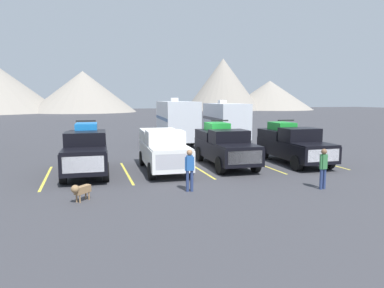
{
  "coord_description": "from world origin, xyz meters",
  "views": [
    {
      "loc": [
        -5.67,
        -18.5,
        3.71
      ],
      "look_at": [
        0.0,
        0.09,
        1.2
      ],
      "focal_mm": 32.66,
      "sensor_mm": 36.0,
      "label": 1
    }
  ],
  "objects_px": {
    "pickup_truck_b": "(163,149)",
    "person_b": "(190,167)",
    "pickup_truck_c": "(224,145)",
    "camper_trailer_a": "(176,120)",
    "pickup_truck_a": "(86,149)",
    "pickup_truck_d": "(292,144)",
    "person_a": "(323,166)",
    "dog": "(80,190)",
    "camper_trailer_b": "(225,120)"
  },
  "relations": [
    {
      "from": "pickup_truck_a",
      "to": "pickup_truck_d",
      "type": "distance_m",
      "value": 11.51
    },
    {
      "from": "pickup_truck_d",
      "to": "dog",
      "type": "xyz_separation_m",
      "value": [
        -11.76,
        -4.6,
        -0.69
      ]
    },
    {
      "from": "pickup_truck_a",
      "to": "pickup_truck_b",
      "type": "bearing_deg",
      "value": -6.85
    },
    {
      "from": "pickup_truck_d",
      "to": "camper_trailer_a",
      "type": "bearing_deg",
      "value": 113.1
    },
    {
      "from": "pickup_truck_b",
      "to": "person_b",
      "type": "distance_m",
      "value": 4.46
    },
    {
      "from": "camper_trailer_b",
      "to": "person_a",
      "type": "relative_size",
      "value": 4.49
    },
    {
      "from": "pickup_truck_c",
      "to": "dog",
      "type": "xyz_separation_m",
      "value": [
        -7.63,
        -4.97,
        -0.71
      ]
    },
    {
      "from": "pickup_truck_a",
      "to": "pickup_truck_d",
      "type": "bearing_deg",
      "value": -2.72
    },
    {
      "from": "pickup_truck_b",
      "to": "pickup_truck_c",
      "type": "xyz_separation_m",
      "value": [
        3.55,
        0.29,
        0.02
      ]
    },
    {
      "from": "pickup_truck_c",
      "to": "person_b",
      "type": "xyz_separation_m",
      "value": [
        -3.43,
        -4.75,
        -0.17
      ]
    },
    {
      "from": "pickup_truck_c",
      "to": "camper_trailer_a",
      "type": "height_order",
      "value": "camper_trailer_a"
    },
    {
      "from": "pickup_truck_c",
      "to": "person_a",
      "type": "distance_m",
      "value": 6.31
    },
    {
      "from": "pickup_truck_d",
      "to": "camper_trailer_b",
      "type": "height_order",
      "value": "camper_trailer_b"
    },
    {
      "from": "pickup_truck_b",
      "to": "dog",
      "type": "relative_size",
      "value": 7.45
    },
    {
      "from": "person_a",
      "to": "person_b",
      "type": "height_order",
      "value": "person_b"
    },
    {
      "from": "pickup_truck_a",
      "to": "camper_trailer_b",
      "type": "relative_size",
      "value": 0.76
    },
    {
      "from": "pickup_truck_b",
      "to": "person_b",
      "type": "bearing_deg",
      "value": -88.44
    },
    {
      "from": "pickup_truck_b",
      "to": "camper_trailer_b",
      "type": "height_order",
      "value": "camper_trailer_b"
    },
    {
      "from": "pickup_truck_b",
      "to": "person_b",
      "type": "relative_size",
      "value": 3.22
    },
    {
      "from": "camper_trailer_b",
      "to": "person_a",
      "type": "xyz_separation_m",
      "value": [
        -2.07,
        -15.62,
        -0.94
      ]
    },
    {
      "from": "pickup_truck_b",
      "to": "camper_trailer_a",
      "type": "bearing_deg",
      "value": 71.74
    },
    {
      "from": "pickup_truck_a",
      "to": "pickup_truck_b",
      "type": "relative_size",
      "value": 1.04
    },
    {
      "from": "pickup_truck_b",
      "to": "person_a",
      "type": "xyz_separation_m",
      "value": [
        5.5,
        -5.71,
        -0.17
      ]
    },
    {
      "from": "pickup_truck_a",
      "to": "person_b",
      "type": "bearing_deg",
      "value": -51.24
    },
    {
      "from": "pickup_truck_d",
      "to": "camper_trailer_a",
      "type": "distance_m",
      "value": 11.1
    },
    {
      "from": "pickup_truck_d",
      "to": "person_a",
      "type": "height_order",
      "value": "pickup_truck_d"
    },
    {
      "from": "camper_trailer_b",
      "to": "pickup_truck_d",
      "type": "bearing_deg",
      "value": -89.39
    },
    {
      "from": "pickup_truck_c",
      "to": "camper_trailer_b",
      "type": "bearing_deg",
      "value": 67.34
    },
    {
      "from": "dog",
      "to": "camper_trailer_a",
      "type": "bearing_deg",
      "value": 63.35
    },
    {
      "from": "pickup_truck_d",
      "to": "person_a",
      "type": "distance_m",
      "value": 6.03
    },
    {
      "from": "pickup_truck_a",
      "to": "pickup_truck_d",
      "type": "xyz_separation_m",
      "value": [
        11.5,
        -0.55,
        -0.06
      ]
    },
    {
      "from": "pickup_truck_a",
      "to": "camper_trailer_a",
      "type": "height_order",
      "value": "camper_trailer_a"
    },
    {
      "from": "pickup_truck_a",
      "to": "camper_trailer_b",
      "type": "distance_m",
      "value": 14.82
    },
    {
      "from": "pickup_truck_c",
      "to": "pickup_truck_d",
      "type": "xyz_separation_m",
      "value": [
        4.12,
        -0.37,
        -0.02
      ]
    },
    {
      "from": "camper_trailer_a",
      "to": "pickup_truck_d",
      "type": "bearing_deg",
      "value": -66.9
    },
    {
      "from": "camper_trailer_a",
      "to": "dog",
      "type": "bearing_deg",
      "value": -116.65
    },
    {
      "from": "camper_trailer_a",
      "to": "camper_trailer_b",
      "type": "relative_size",
      "value": 1.13
    },
    {
      "from": "person_b",
      "to": "dog",
      "type": "relative_size",
      "value": 2.31
    },
    {
      "from": "pickup_truck_c",
      "to": "camper_trailer_a",
      "type": "relative_size",
      "value": 0.66
    },
    {
      "from": "pickup_truck_c",
      "to": "camper_trailer_b",
      "type": "distance_m",
      "value": 10.46
    },
    {
      "from": "pickup_truck_c",
      "to": "camper_trailer_a",
      "type": "xyz_separation_m",
      "value": [
        -0.22,
        9.8,
        0.86
      ]
    },
    {
      "from": "camper_trailer_b",
      "to": "person_b",
      "type": "bearing_deg",
      "value": -117.38
    },
    {
      "from": "pickup_truck_a",
      "to": "camper_trailer_a",
      "type": "distance_m",
      "value": 12.03
    },
    {
      "from": "pickup_truck_c",
      "to": "camper_trailer_a",
      "type": "distance_m",
      "value": 9.84
    },
    {
      "from": "pickup_truck_b",
      "to": "camper_trailer_b",
      "type": "relative_size",
      "value": 0.73
    },
    {
      "from": "pickup_truck_b",
      "to": "camper_trailer_a",
      "type": "relative_size",
      "value": 0.64
    },
    {
      "from": "camper_trailer_b",
      "to": "dog",
      "type": "distance_m",
      "value": 18.73
    },
    {
      "from": "dog",
      "to": "pickup_truck_a",
      "type": "bearing_deg",
      "value": 87.14
    },
    {
      "from": "pickup_truck_c",
      "to": "pickup_truck_b",
      "type": "bearing_deg",
      "value": -175.38
    },
    {
      "from": "pickup_truck_a",
      "to": "person_a",
      "type": "relative_size",
      "value": 3.39
    }
  ]
}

